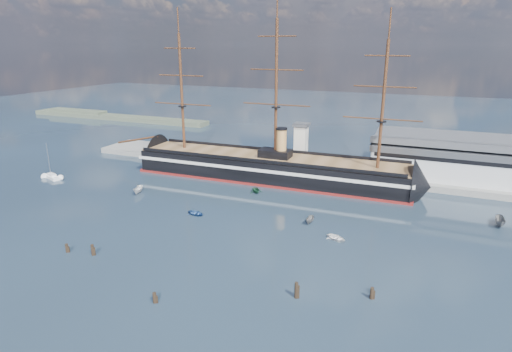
% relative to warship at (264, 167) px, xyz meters
% --- Properties ---
extents(ground, '(600.00, 600.00, 0.00)m').
position_rel_warship_xyz_m(ground, '(5.22, -20.00, -4.04)').
color(ground, '#202A35').
rests_on(ground, ground).
extents(quay, '(180.00, 18.00, 2.00)m').
position_rel_warship_xyz_m(quay, '(15.22, 16.00, -4.04)').
color(quay, slate).
rests_on(quay, ground).
extents(warehouse, '(63.00, 21.00, 11.60)m').
position_rel_warship_xyz_m(warehouse, '(63.22, 20.00, 3.95)').
color(warehouse, '#B7BABC').
rests_on(warehouse, ground).
extents(quay_tower, '(5.00, 5.00, 15.00)m').
position_rel_warship_xyz_m(quay_tower, '(8.22, 13.00, 5.72)').
color(quay_tower, silver).
rests_on(quay_tower, ground).
extents(shoreline, '(120.00, 10.00, 4.00)m').
position_rel_warship_xyz_m(shoreline, '(-134.01, 75.00, -2.59)').
color(shoreline, '#3F4C38').
rests_on(shoreline, ground).
extents(warship, '(113.05, 18.15, 53.94)m').
position_rel_warship_xyz_m(warship, '(0.00, 0.00, 0.00)').
color(warship, black).
rests_on(warship, ground).
extents(sailboat, '(7.78, 4.79, 11.99)m').
position_rel_warship_xyz_m(sailboat, '(-64.72, -27.02, -3.27)').
color(sailboat, white).
rests_on(sailboat, ground).
extents(motorboat_a, '(6.52, 3.99, 2.45)m').
position_rel_warship_xyz_m(motorboat_a, '(-29.19, -27.93, -4.04)').
color(motorboat_a, white).
rests_on(motorboat_a, ground).
extents(motorboat_b, '(1.82, 3.21, 1.41)m').
position_rel_warship_xyz_m(motorboat_b, '(-4.70, -35.89, -4.04)').
color(motorboat_b, '#294E8A').
rests_on(motorboat_b, ground).
extents(motorboat_c, '(4.93, 1.90, 1.96)m').
position_rel_warship_xyz_m(motorboat_c, '(24.03, -29.53, -4.04)').
color(motorboat_c, slate).
rests_on(motorboat_c, ground).
extents(motorboat_d, '(6.77, 7.05, 2.50)m').
position_rel_warship_xyz_m(motorboat_d, '(2.86, -13.91, -4.04)').
color(motorboat_d, '#18432C').
rests_on(motorboat_d, ground).
extents(motorboat_e, '(2.40, 3.22, 1.40)m').
position_rel_warship_xyz_m(motorboat_e, '(32.25, -36.34, -4.04)').
color(motorboat_e, white).
rests_on(motorboat_e, ground).
extents(motorboat_f, '(6.97, 2.64, 2.78)m').
position_rel_warship_xyz_m(motorboat_f, '(67.15, -13.23, -4.04)').
color(motorboat_f, slate).
rests_on(motorboat_f, ground).
extents(piling_near_left, '(0.64, 0.64, 3.12)m').
position_rel_warship_xyz_m(piling_near_left, '(-13.28, -63.56, -4.04)').
color(piling_near_left, black).
rests_on(piling_near_left, ground).
extents(piling_near_mid, '(0.64, 0.64, 2.66)m').
position_rel_warship_xyz_m(piling_near_mid, '(9.07, -72.93, -4.04)').
color(piling_near_mid, black).
rests_on(piling_near_mid, ground).
extents(piling_near_right, '(0.64, 0.64, 3.76)m').
position_rel_warship_xyz_m(piling_near_right, '(30.95, -62.08, -4.04)').
color(piling_near_right, black).
rests_on(piling_near_right, ground).
extents(piling_far_right, '(0.64, 0.64, 2.90)m').
position_rel_warship_xyz_m(piling_far_right, '(43.12, -57.22, -4.04)').
color(piling_far_right, black).
rests_on(piling_far_right, ground).
extents(piling_extra, '(0.64, 0.64, 2.62)m').
position_rel_warship_xyz_m(piling_extra, '(-19.32, -64.68, -4.04)').
color(piling_extra, black).
rests_on(piling_extra, ground).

